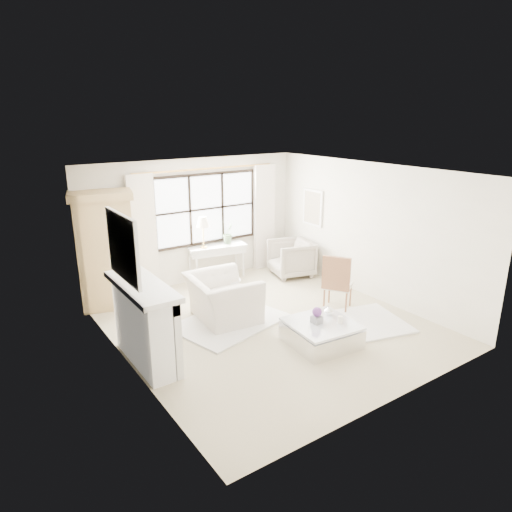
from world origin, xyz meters
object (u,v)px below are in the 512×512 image
at_px(console_table, 217,263).
at_px(coffee_table, 321,334).
at_px(club_armchair, 223,298).
at_px(armoire, 105,250).

xyz_separation_m(console_table, coffee_table, (-0.13, -3.58, -0.22)).
bearing_deg(club_armchair, armoire, 46.16).
bearing_deg(console_table, club_armchair, -106.85).
distance_m(armoire, club_armchair, 2.42).
xyz_separation_m(club_armchair, coffee_table, (0.83, -1.72, -0.23)).
bearing_deg(club_armchair, console_table, -21.42).
relative_size(armoire, console_table, 1.65).
height_order(console_table, coffee_table, console_table).
distance_m(armoire, console_table, 2.57).
relative_size(armoire, club_armchair, 1.77).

